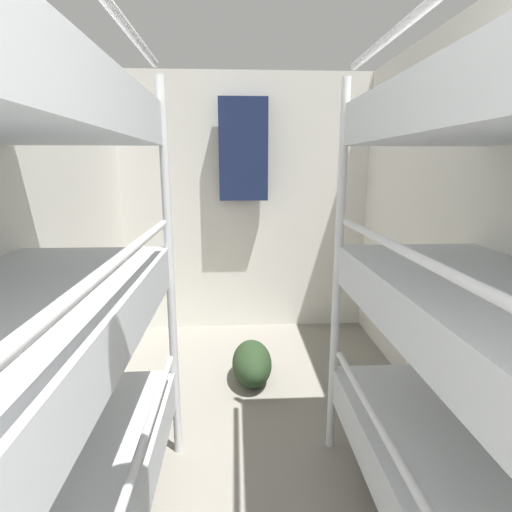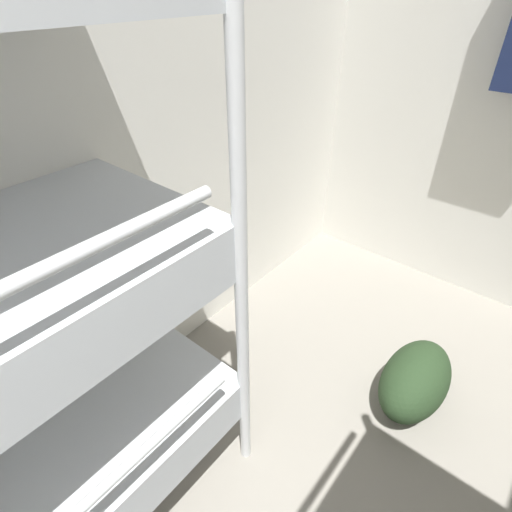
{
  "view_description": "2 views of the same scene",
  "coord_description": "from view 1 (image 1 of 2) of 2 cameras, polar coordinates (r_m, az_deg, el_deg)",
  "views": [
    {
      "loc": [
        -0.1,
        0.31,
        1.6
      ],
      "look_at": [
        0.07,
        3.5,
        0.88
      ],
      "focal_mm": 28.0,
      "sensor_mm": 36.0,
      "label": 1
    },
    {
      "loc": [
        0.21,
        1.61,
        1.76
      ],
      "look_at": [
        -0.71,
        2.72,
        0.75
      ],
      "focal_mm": 28.0,
      "sensor_mm": 36.0,
      "label": 2
    }
  ],
  "objects": [
    {
      "name": "wall_back",
      "position": [
        3.89,
        -1.57,
        7.15
      ],
      "size": [
        2.47,
        0.06,
        2.44
      ],
      "color": "silver",
      "rests_on": "ground_plane"
    },
    {
      "name": "duffel_bag",
      "position": [
        3.11,
        -0.59,
        -15.03
      ],
      "size": [
        0.3,
        0.51,
        0.3
      ],
      "color": "#23381E",
      "rests_on": "ground_plane"
    },
    {
      "name": "hanging_coat",
      "position": [
        3.73,
        -1.82,
        14.91
      ],
      "size": [
        0.44,
        0.12,
        0.9
      ],
      "color": "#192347"
    }
  ]
}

